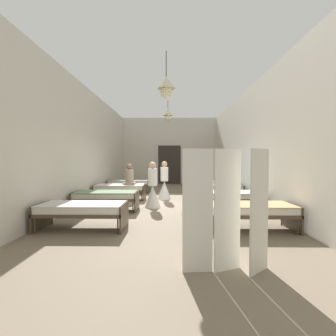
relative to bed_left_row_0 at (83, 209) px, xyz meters
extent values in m
cube|color=#7A6B56|center=(1.86, 2.85, -0.49)|extent=(6.41, 13.89, 0.10)
cube|color=beige|center=(1.86, 9.60, 1.63)|extent=(6.21, 0.20, 4.13)
cube|color=beige|center=(-1.15, 2.85, 1.63)|extent=(0.20, 13.29, 4.13)
cube|color=beige|center=(4.86, 2.85, 1.63)|extent=(0.20, 13.29, 4.13)
cube|color=#2D2823|center=(1.86, 9.48, 0.76)|extent=(1.40, 0.06, 2.40)
cylinder|color=brown|center=(1.86, 0.52, 3.39)|extent=(0.02, 0.02, 0.59)
cone|color=beige|center=(1.86, 0.52, 2.94)|extent=(0.44, 0.44, 0.28)
sphere|color=beige|center=(1.86, 0.52, 2.72)|extent=(0.28, 0.28, 0.28)
cylinder|color=brown|center=(1.83, 5.18, 3.50)|extent=(0.02, 0.02, 0.37)
cone|color=beige|center=(1.83, 5.18, 3.17)|extent=(0.44, 0.44, 0.28)
sphere|color=beige|center=(1.83, 5.18, 2.95)|extent=(0.28, 0.28, 0.28)
cylinder|color=#473828|center=(-0.87, -0.36, -0.27)|extent=(0.03, 0.03, 0.34)
cylinder|color=#473828|center=(-0.87, 0.36, -0.27)|extent=(0.03, 0.03, 0.34)
cylinder|color=#473828|center=(0.87, -0.36, -0.27)|extent=(0.03, 0.03, 0.34)
cylinder|color=#473828|center=(0.87, 0.36, -0.27)|extent=(0.03, 0.03, 0.34)
cube|color=#473828|center=(0.00, 0.00, -0.06)|extent=(1.90, 0.84, 0.07)
cube|color=#473828|center=(-0.93, 0.00, -0.15)|extent=(0.04, 0.84, 0.57)
cube|color=#473828|center=(0.93, 0.00, -0.15)|extent=(0.04, 0.84, 0.57)
cube|color=silver|center=(0.00, 0.00, 0.04)|extent=(1.82, 0.78, 0.14)
cube|color=beige|center=(0.00, 0.00, 0.12)|extent=(1.86, 0.82, 0.02)
cylinder|color=#473828|center=(2.84, -0.36, -0.27)|extent=(0.03, 0.03, 0.34)
cylinder|color=#473828|center=(2.84, 0.36, -0.27)|extent=(0.03, 0.03, 0.34)
cylinder|color=#473828|center=(4.58, -0.36, -0.27)|extent=(0.03, 0.03, 0.34)
cylinder|color=#473828|center=(4.58, 0.36, -0.27)|extent=(0.03, 0.03, 0.34)
cube|color=#473828|center=(3.71, 0.00, -0.06)|extent=(1.90, 0.84, 0.07)
cube|color=#473828|center=(2.78, 0.00, -0.15)|extent=(0.04, 0.84, 0.57)
cube|color=#473828|center=(4.64, 0.00, -0.15)|extent=(0.04, 0.84, 0.57)
cube|color=silver|center=(3.71, 0.00, 0.04)|extent=(1.82, 0.78, 0.14)
cube|color=tan|center=(3.71, 0.00, 0.12)|extent=(1.86, 0.82, 0.02)
cylinder|color=#473828|center=(-0.87, 1.54, -0.27)|extent=(0.03, 0.03, 0.34)
cylinder|color=#473828|center=(-0.87, 2.26, -0.27)|extent=(0.03, 0.03, 0.34)
cylinder|color=#473828|center=(0.87, 1.54, -0.27)|extent=(0.03, 0.03, 0.34)
cylinder|color=#473828|center=(0.87, 2.26, -0.27)|extent=(0.03, 0.03, 0.34)
cube|color=#473828|center=(0.00, 1.90, -0.06)|extent=(1.90, 0.84, 0.07)
cube|color=#473828|center=(-0.93, 1.90, -0.15)|extent=(0.04, 0.84, 0.57)
cube|color=#473828|center=(0.93, 1.90, -0.15)|extent=(0.04, 0.84, 0.57)
cube|color=silver|center=(0.00, 1.90, 0.04)|extent=(1.82, 0.78, 0.14)
cube|color=slate|center=(0.00, 1.90, 0.12)|extent=(1.86, 0.82, 0.02)
cylinder|color=#473828|center=(2.84, 1.54, -0.27)|extent=(0.03, 0.03, 0.34)
cylinder|color=#473828|center=(2.84, 2.26, -0.27)|extent=(0.03, 0.03, 0.34)
cylinder|color=#473828|center=(4.58, 1.54, -0.27)|extent=(0.03, 0.03, 0.34)
cylinder|color=#473828|center=(4.58, 2.26, -0.27)|extent=(0.03, 0.03, 0.34)
cube|color=#473828|center=(3.71, 1.90, -0.06)|extent=(1.90, 0.84, 0.07)
cube|color=#473828|center=(2.78, 1.90, -0.15)|extent=(0.04, 0.84, 0.57)
cube|color=#473828|center=(4.64, 1.90, -0.15)|extent=(0.04, 0.84, 0.57)
cube|color=silver|center=(3.71, 1.90, 0.04)|extent=(1.82, 0.78, 0.14)
cube|color=beige|center=(3.71, 1.90, 0.12)|extent=(1.86, 0.82, 0.02)
cylinder|color=#473828|center=(-0.87, 3.44, -0.27)|extent=(0.03, 0.03, 0.34)
cylinder|color=#473828|center=(-0.87, 4.16, -0.27)|extent=(0.03, 0.03, 0.34)
cylinder|color=#473828|center=(0.87, 3.44, -0.27)|extent=(0.03, 0.03, 0.34)
cylinder|color=#473828|center=(0.87, 4.16, -0.27)|extent=(0.03, 0.03, 0.34)
cube|color=#473828|center=(0.00, 3.80, -0.06)|extent=(1.90, 0.84, 0.07)
cube|color=#473828|center=(-0.93, 3.80, -0.15)|extent=(0.04, 0.84, 0.57)
cube|color=#473828|center=(0.93, 3.80, -0.15)|extent=(0.04, 0.84, 0.57)
cube|color=silver|center=(0.00, 3.80, 0.04)|extent=(1.82, 0.78, 0.14)
cube|color=beige|center=(0.00, 3.80, 0.12)|extent=(1.86, 0.82, 0.02)
cylinder|color=#473828|center=(2.84, 3.44, -0.27)|extent=(0.03, 0.03, 0.34)
cylinder|color=#473828|center=(2.84, 4.16, -0.27)|extent=(0.03, 0.03, 0.34)
cylinder|color=#473828|center=(4.58, 3.44, -0.27)|extent=(0.03, 0.03, 0.34)
cylinder|color=#473828|center=(4.58, 4.16, -0.27)|extent=(0.03, 0.03, 0.34)
cube|color=#473828|center=(3.71, 3.80, -0.06)|extent=(1.90, 0.84, 0.07)
cube|color=#473828|center=(2.78, 3.80, -0.15)|extent=(0.04, 0.84, 0.57)
cube|color=#473828|center=(4.64, 3.80, -0.15)|extent=(0.04, 0.84, 0.57)
cube|color=silver|center=(3.71, 3.80, 0.04)|extent=(1.82, 0.78, 0.14)
cube|color=slate|center=(3.71, 3.80, 0.12)|extent=(1.86, 0.82, 0.02)
cylinder|color=#473828|center=(-0.87, 5.34, -0.27)|extent=(0.03, 0.03, 0.34)
cylinder|color=#473828|center=(-0.87, 6.06, -0.27)|extent=(0.03, 0.03, 0.34)
cylinder|color=#473828|center=(0.87, 5.34, -0.27)|extent=(0.03, 0.03, 0.34)
cylinder|color=#473828|center=(0.87, 6.06, -0.27)|extent=(0.03, 0.03, 0.34)
cube|color=#473828|center=(0.00, 5.70, -0.06)|extent=(1.90, 0.84, 0.07)
cube|color=#473828|center=(-0.93, 5.70, -0.15)|extent=(0.04, 0.84, 0.57)
cube|color=#473828|center=(0.93, 5.70, -0.15)|extent=(0.04, 0.84, 0.57)
cube|color=white|center=(0.00, 5.70, 0.04)|extent=(1.82, 0.78, 0.14)
cube|color=#9E9E93|center=(0.00, 5.70, 0.12)|extent=(1.86, 0.82, 0.02)
cylinder|color=#473828|center=(2.84, 5.34, -0.27)|extent=(0.03, 0.03, 0.34)
cylinder|color=#473828|center=(2.84, 6.06, -0.27)|extent=(0.03, 0.03, 0.34)
cylinder|color=#473828|center=(4.58, 5.34, -0.27)|extent=(0.03, 0.03, 0.34)
cylinder|color=#473828|center=(4.58, 6.06, -0.27)|extent=(0.03, 0.03, 0.34)
cube|color=#473828|center=(3.71, 5.70, -0.06)|extent=(1.90, 0.84, 0.07)
cube|color=#473828|center=(2.78, 5.70, -0.15)|extent=(0.04, 0.84, 0.57)
cube|color=#473828|center=(4.64, 5.70, -0.15)|extent=(0.04, 0.84, 0.57)
cube|color=white|center=(3.71, 5.70, 0.04)|extent=(1.82, 0.78, 0.14)
cube|color=#9E9E93|center=(3.71, 5.70, 0.12)|extent=(1.86, 0.82, 0.02)
cone|color=white|center=(1.37, 2.36, -0.09)|extent=(0.52, 0.52, 0.70)
cylinder|color=white|center=(1.37, 2.36, 0.54)|extent=(0.30, 0.30, 0.55)
sphere|color=tan|center=(1.37, 2.36, 0.92)|extent=(0.22, 0.22, 0.22)
cone|color=white|center=(1.37, 2.36, 1.00)|extent=(0.18, 0.18, 0.10)
cone|color=white|center=(1.71, 3.92, -0.09)|extent=(0.52, 0.52, 0.70)
cylinder|color=white|center=(1.71, 3.92, 0.54)|extent=(0.30, 0.30, 0.55)
sphere|color=tan|center=(1.71, 3.92, 0.92)|extent=(0.22, 0.22, 0.22)
cone|color=white|center=(1.71, 3.92, 1.00)|extent=(0.18, 0.18, 0.10)
cylinder|color=slate|center=(3.36, 5.64, 0.43)|extent=(0.32, 0.32, 0.58)
cube|color=slate|center=(3.36, 5.64, 0.18)|extent=(0.44, 0.44, 0.08)
sphere|color=#846047|center=(3.36, 5.64, 0.83)|extent=(0.22, 0.22, 0.22)
cylinder|color=gray|center=(0.35, 3.88, 0.43)|extent=(0.32, 0.32, 0.58)
cube|color=gray|center=(0.35, 3.88, 0.18)|extent=(0.44, 0.44, 0.08)
sphere|color=#846047|center=(0.35, 3.88, 0.83)|extent=(0.22, 0.22, 0.22)
cube|color=silver|center=(2.34, -1.95, 0.41)|extent=(0.42, 0.07, 1.70)
cube|color=silver|center=(2.76, -1.89, 0.41)|extent=(0.40, 0.19, 1.70)
cube|color=silver|center=(3.18, -1.95, 0.41)|extent=(0.34, 0.29, 1.70)
camera|label=1|loc=(1.98, -5.12, 1.12)|focal=24.95mm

